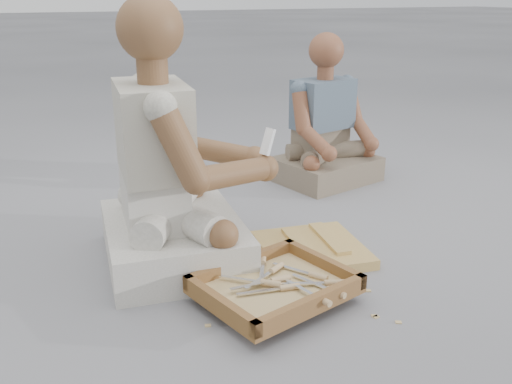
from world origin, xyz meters
name	(u,v)px	position (x,y,z in m)	size (l,w,h in m)	color
ground	(303,281)	(0.00, 0.00, 0.00)	(60.00, 60.00, 0.00)	gray
carved_panel	(287,253)	(0.03, 0.20, 0.02)	(0.62, 0.41, 0.04)	olive
tool_tray	(275,287)	(-0.17, -0.10, 0.06)	(0.57, 0.50, 0.06)	brown
chisel_0	(263,262)	(-0.14, 0.07, 0.08)	(0.12, 0.20, 0.02)	silver
chisel_1	(331,290)	(-0.01, -0.21, 0.07)	(0.10, 0.21, 0.02)	silver
chisel_2	(284,288)	(-0.15, -0.14, 0.07)	(0.22, 0.05, 0.02)	silver
chisel_3	(275,280)	(-0.16, -0.09, 0.08)	(0.22, 0.02, 0.02)	silver
chisel_4	(317,297)	(-0.09, -0.25, 0.08)	(0.07, 0.22, 0.02)	silver
chisel_5	(273,270)	(-0.13, -0.02, 0.08)	(0.20, 0.13, 0.02)	silver
chisel_6	(328,283)	(0.00, -0.17, 0.08)	(0.21, 0.10, 0.02)	silver
chisel_7	(313,275)	(-0.02, -0.09, 0.07)	(0.13, 0.19, 0.02)	silver
chisel_8	(265,282)	(-0.20, -0.09, 0.08)	(0.18, 0.16, 0.02)	silver
wood_chip_0	(374,316)	(0.10, -0.31, 0.00)	(0.02, 0.01, 0.00)	tan
wood_chip_1	(260,273)	(-0.12, 0.12, 0.00)	(0.02, 0.01, 0.00)	tan
wood_chip_2	(368,291)	(0.17, -0.16, 0.00)	(0.02, 0.01, 0.00)	tan
wood_chip_3	(319,260)	(0.14, 0.12, 0.00)	(0.02, 0.01, 0.00)	tan
wood_chip_4	(348,295)	(0.09, -0.16, 0.00)	(0.02, 0.01, 0.00)	tan
wood_chip_5	(257,310)	(-0.24, -0.12, 0.00)	(0.02, 0.01, 0.00)	tan
wood_chip_6	(208,326)	(-0.42, -0.14, 0.00)	(0.02, 0.01, 0.00)	tan
wood_chip_7	(170,273)	(-0.43, 0.26, 0.00)	(0.02, 0.01, 0.00)	tan
wood_chip_8	(281,261)	(0.00, 0.18, 0.00)	(0.02, 0.01, 0.00)	tan
wood_chip_9	(398,322)	(0.14, -0.38, 0.00)	(0.02, 0.01, 0.00)	tan
wood_chip_10	(376,317)	(0.10, -0.32, 0.00)	(0.02, 0.01, 0.00)	tan
wood_chip_11	(229,320)	(-0.35, -0.14, 0.00)	(0.02, 0.01, 0.00)	tan
craftsman	(169,178)	(-0.39, 0.37, 0.34)	(0.71, 0.70, 1.01)	beige
companion	(326,133)	(0.69, 1.01, 0.27)	(0.60, 0.52, 0.81)	#715E51
mobile_phone	(268,141)	(-0.03, 0.26, 0.47)	(0.06, 0.05, 0.10)	white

